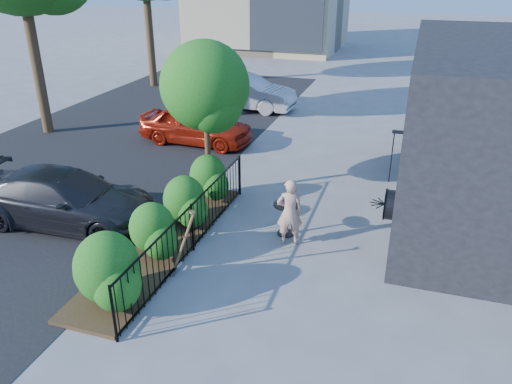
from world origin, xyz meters
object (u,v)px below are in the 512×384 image
(cafe_table, at_px, (286,213))
(car_red, at_px, (196,125))
(woman, at_px, (290,212))
(car_silver, at_px, (244,92))
(patio_tree, at_px, (207,92))
(shovel, at_px, (183,247))
(car_darkgrey, at_px, (65,199))

(cafe_table, distance_m, car_red, 6.90)
(woman, relative_size, car_red, 0.40)
(car_red, bearing_deg, car_silver, 2.05)
(patio_tree, bearing_deg, car_silver, 103.28)
(shovel, relative_size, car_red, 0.39)
(car_silver, bearing_deg, patio_tree, -163.27)
(woman, distance_m, shovel, 2.48)
(shovel, height_order, car_red, shovel)
(car_silver, bearing_deg, woman, -152.45)
(car_red, distance_m, car_silver, 4.71)
(cafe_table, xyz_separation_m, car_darkgrey, (-5.03, -1.07, 0.12))
(woman, bearing_deg, cafe_table, -83.26)
(cafe_table, relative_size, car_red, 0.21)
(car_darkgrey, bearing_deg, woman, -85.46)
(cafe_table, height_order, car_darkgrey, car_darkgrey)
(patio_tree, xyz_separation_m, cafe_table, (2.44, -1.47, -2.24))
(car_silver, bearing_deg, cafe_table, -152.43)
(shovel, bearing_deg, car_red, 112.32)
(patio_tree, xyz_separation_m, car_red, (-2.08, 3.74, -2.11))
(shovel, bearing_deg, cafe_table, 56.82)
(patio_tree, relative_size, shovel, 2.61)
(cafe_table, relative_size, shovel, 0.53)
(cafe_table, bearing_deg, woman, -66.63)
(woman, relative_size, car_darkgrey, 0.34)
(car_red, distance_m, car_darkgrey, 6.30)
(patio_tree, distance_m, car_silver, 8.92)
(car_darkgrey, bearing_deg, shovel, -111.25)
(cafe_table, height_order, shovel, shovel)
(cafe_table, bearing_deg, car_silver, 114.12)
(woman, height_order, car_silver, woman)
(patio_tree, height_order, car_darkgrey, patio_tree)
(woman, xyz_separation_m, shovel, (-1.63, -1.86, -0.10))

